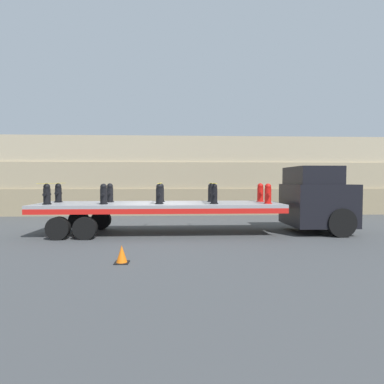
{
  "coord_description": "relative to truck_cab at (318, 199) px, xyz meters",
  "views": [
    {
      "loc": [
        0.75,
        -12.47,
        2.23
      ],
      "look_at": [
        1.33,
        0.0,
        1.73
      ],
      "focal_mm": 28.0,
      "sensor_mm": 36.0,
      "label": 1
    }
  ],
  "objects": [
    {
      "name": "fire_hydrant_black_far_2",
      "position": [
        -6.73,
        0.56,
        0.25
      ],
      "size": [
        0.33,
        0.53,
        0.81
      ],
      "color": "black",
      "rests_on": "flatbed_trailer"
    },
    {
      "name": "cargo_strap_rear",
      "position": [
        -11.1,
        0.0,
        0.68
      ],
      "size": [
        0.05,
        2.73,
        0.01
      ],
      "color": "yellow",
      "rests_on": "fire_hydrant_black_near_0"
    },
    {
      "name": "rock_cliff",
      "position": [
        -6.73,
        7.82,
        1.09
      ],
      "size": [
        60.0,
        3.3,
        5.02
      ],
      "color": "gray",
      "rests_on": "ground_plane"
    },
    {
      "name": "traffic_cone",
      "position": [
        -7.5,
        -4.44,
        -1.19
      ],
      "size": [
        0.38,
        0.38,
        0.48
      ],
      "color": "black",
      "rests_on": "ground_plane"
    },
    {
      "name": "fire_hydrant_red_near_4",
      "position": [
        -2.35,
        -0.56,
        0.25
      ],
      "size": [
        0.33,
        0.53,
        0.81
      ],
      "color": "red",
      "rests_on": "flatbed_trailer"
    },
    {
      "name": "ground_plane",
      "position": [
        -6.73,
        0.0,
        -1.42
      ],
      "size": [
        120.0,
        120.0,
        0.0
      ],
      "primitive_type": "plane",
      "color": "#3F4244"
    },
    {
      "name": "truck_cab",
      "position": [
        0.0,
        0.0,
        0.0
      ],
      "size": [
        2.47,
        2.61,
        2.79
      ],
      "color": "black",
      "rests_on": "ground_plane"
    },
    {
      "name": "cargo_strap_middle",
      "position": [
        -6.73,
        0.0,
        0.68
      ],
      "size": [
        0.05,
        2.73,
        0.01
      ],
      "color": "yellow",
      "rests_on": "fire_hydrant_black_near_2"
    },
    {
      "name": "fire_hydrant_red_far_4",
      "position": [
        -2.35,
        0.56,
        0.25
      ],
      "size": [
        0.33,
        0.53,
        0.81
      ],
      "color": "red",
      "rests_on": "flatbed_trailer"
    },
    {
      "name": "fire_hydrant_black_near_1",
      "position": [
        -8.92,
        -0.56,
        0.25
      ],
      "size": [
        0.33,
        0.53,
        0.81
      ],
      "color": "black",
      "rests_on": "flatbed_trailer"
    },
    {
      "name": "fire_hydrant_black_near_3",
      "position": [
        -4.54,
        -0.56,
        0.25
      ],
      "size": [
        0.33,
        0.53,
        0.81
      ],
      "color": "black",
      "rests_on": "flatbed_trailer"
    },
    {
      "name": "fire_hydrant_black_far_1",
      "position": [
        -8.92,
        0.56,
        0.25
      ],
      "size": [
        0.33,
        0.53,
        0.81
      ],
      "color": "black",
      "rests_on": "flatbed_trailer"
    },
    {
      "name": "fire_hydrant_black_near_2",
      "position": [
        -6.73,
        -0.56,
        0.25
      ],
      "size": [
        0.33,
        0.53,
        0.81
      ],
      "color": "black",
      "rests_on": "flatbed_trailer"
    },
    {
      "name": "fire_hydrant_black_near_0",
      "position": [
        -11.1,
        -0.56,
        0.25
      ],
      "size": [
        0.33,
        0.53,
        0.81
      ],
      "color": "black",
      "rests_on": "flatbed_trailer"
    },
    {
      "name": "fire_hydrant_black_far_3",
      "position": [
        -4.54,
        0.56,
        0.25
      ],
      "size": [
        0.33,
        0.53,
        0.81
      ],
      "color": "black",
      "rests_on": "flatbed_trailer"
    },
    {
      "name": "cargo_strap_front",
      "position": [
        -4.54,
        0.0,
        0.68
      ],
      "size": [
        0.05,
        2.73,
        0.01
      ],
      "color": "yellow",
      "rests_on": "fire_hydrant_black_near_3"
    },
    {
      "name": "fire_hydrant_black_far_0",
      "position": [
        -11.1,
        0.56,
        0.25
      ],
      "size": [
        0.33,
        0.53,
        0.81
      ],
      "color": "black",
      "rests_on": "flatbed_trailer"
    },
    {
      "name": "flatbed_trailer",
      "position": [
        -7.39,
        0.0,
        -0.38
      ],
      "size": [
        9.95,
        2.63,
        1.28
      ],
      "color": "gray",
      "rests_on": "ground_plane"
    }
  ]
}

